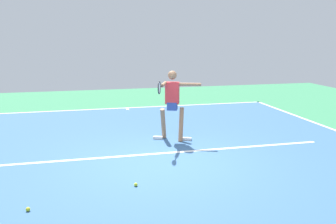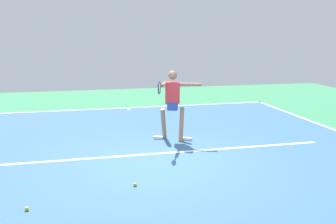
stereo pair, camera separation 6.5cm
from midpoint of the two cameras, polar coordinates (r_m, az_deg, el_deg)
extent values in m
plane|color=#388456|center=(7.70, -1.04, -7.88)|extent=(21.91, 21.91, 0.00)
cube|color=#38608E|center=(7.70, -1.04, -7.87)|extent=(10.68, 12.21, 0.00)
cube|color=white|center=(13.48, -6.61, 0.65)|extent=(10.68, 0.10, 0.01)
cube|color=white|center=(8.25, -1.93, -6.51)|extent=(8.01, 0.10, 0.01)
cube|color=white|center=(13.28, -6.50, 0.49)|extent=(0.10, 0.30, 0.01)
cylinder|color=#9E7051|center=(9.20, 1.87, -1.95)|extent=(0.25, 0.40, 0.85)
cube|color=white|center=(9.28, 2.73, -4.22)|extent=(0.26, 0.18, 0.07)
cylinder|color=#9E7051|center=(9.26, -0.94, -1.85)|extent=(0.25, 0.40, 0.85)
cube|color=white|center=(9.38, -1.79, -4.03)|extent=(0.26, 0.18, 0.07)
cube|color=#2D4799|center=(9.12, 0.46, 0.95)|extent=(0.30, 0.28, 0.20)
cube|color=red|center=(9.07, 0.47, 3.01)|extent=(0.38, 0.29, 0.54)
sphere|color=#9E7051|center=(9.01, 0.47, 5.78)|extent=(0.22, 0.22, 0.22)
cylinder|color=#9E7051|center=(8.99, 3.27, 4.33)|extent=(0.53, 0.28, 0.08)
cylinder|color=#9E7051|center=(8.79, -0.88, 4.38)|extent=(0.28, 0.53, 0.08)
cylinder|color=black|center=(8.42, -1.31, 4.05)|extent=(0.11, 0.22, 0.03)
torus|color=black|center=(8.18, -1.60, 3.82)|extent=(0.13, 0.28, 0.29)
cylinder|color=silver|center=(8.18, -1.60, 3.82)|extent=(0.10, 0.23, 0.25)
sphere|color=yellow|center=(6.08, -21.35, -13.98)|extent=(0.07, 0.07, 0.07)
sphere|color=#CCE033|center=(6.56, -5.35, -11.23)|extent=(0.07, 0.07, 0.07)
camera|label=1|loc=(0.03, -90.22, -0.05)|focal=38.98mm
camera|label=2|loc=(0.03, 89.78, 0.05)|focal=38.98mm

